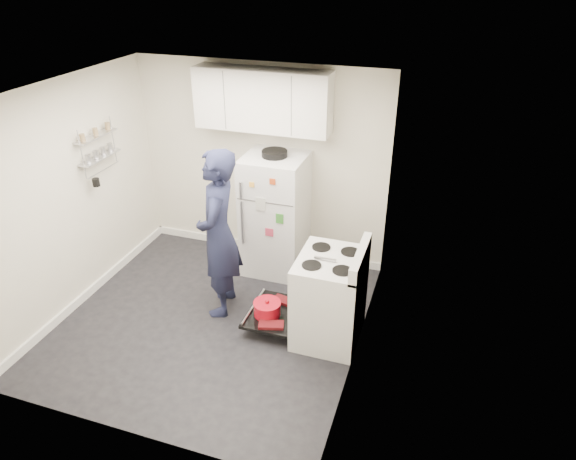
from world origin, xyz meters
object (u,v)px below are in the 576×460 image
(electric_range, at_px, (328,299))
(open_oven_door, at_px, (271,311))
(person, at_px, (219,234))
(refrigerator, at_px, (275,214))

(electric_range, relative_size, open_oven_door, 1.57)
(open_oven_door, bearing_deg, person, 167.63)
(electric_range, relative_size, person, 0.58)
(refrigerator, bearing_deg, electric_range, -48.85)
(person, bearing_deg, electric_range, 72.00)
(refrigerator, xyz_separation_m, person, (-0.29, -0.99, 0.19))
(open_oven_door, relative_size, person, 0.37)
(electric_range, bearing_deg, person, 175.04)
(open_oven_door, relative_size, refrigerator, 0.44)
(electric_range, height_order, open_oven_door, electric_range)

